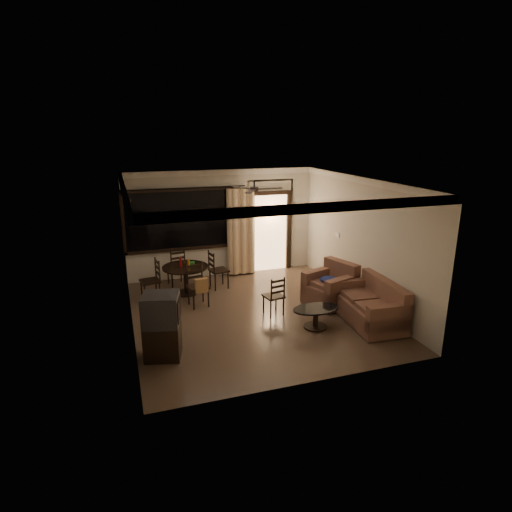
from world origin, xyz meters
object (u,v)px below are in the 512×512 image
object	(u,v)px
armchair	(332,287)
dining_table	(186,272)
dining_chair_west	(151,288)
sofa	(372,307)
coffee_table	(316,315)
dining_chair_south	(198,293)
dining_chair_north	(177,274)
dining_chair_east	(219,277)
side_chair	(274,303)
tv_cabinet	(162,326)

from	to	relation	value
armchair	dining_table	bearing A→B (deg)	133.35
dining_chair_west	dining_table	bearing A→B (deg)	90.09
sofa	dining_table	bearing A→B (deg)	143.93
coffee_table	dining_table	bearing A→B (deg)	128.77
dining_chair_south	dining_chair_north	xyz separation A→B (m)	(-0.26, 1.51, -0.02)
dining_chair_east	dining_chair_south	bearing A→B (deg)	135.70
dining_table	coffee_table	distance (m)	3.40
sofa	side_chair	distance (m)	2.01
sofa	side_chair	xyz separation A→B (m)	(-1.74, 1.00, -0.09)
dining_chair_west	sofa	bearing A→B (deg)	47.97
tv_cabinet	coffee_table	bearing A→B (deg)	18.51
dining_chair_north	dining_chair_east	bearing A→B (deg)	141.53
dining_chair_west	dining_chair_east	world-z (taller)	same
armchair	coffee_table	xyz separation A→B (m)	(-0.87, -1.00, -0.11)
dining_chair_west	dining_chair_south	bearing A→B (deg)	44.30
armchair	dining_chair_north	bearing A→B (deg)	125.63
dining_table	sofa	bearing A→B (deg)	-40.29
dining_table	dining_chair_south	bearing A→B (deg)	-80.91
tv_cabinet	sofa	world-z (taller)	tv_cabinet
dining_table	dining_chair_west	size ratio (longest dim) A/B	1.14
dining_table	sofa	distance (m)	4.33
dining_chair_west	dining_chair_north	bearing A→B (deg)	129.65
dining_chair_west	dining_chair_north	size ratio (longest dim) A/B	1.00
side_chair	tv_cabinet	bearing A→B (deg)	13.79
dining_chair_east	sofa	world-z (taller)	dining_chair_east
dining_chair_north	dining_chair_south	bearing A→B (deg)	90.65
sofa	side_chair	bearing A→B (deg)	154.29
dining_chair_north	side_chair	xyz separation A→B (m)	(1.69, -2.46, -0.03)
armchair	tv_cabinet	bearing A→B (deg)	179.52
dining_chair_west	dining_chair_north	distance (m)	1.06
dining_chair_north	sofa	bearing A→B (deg)	125.49
dining_chair_south	dining_table	bearing A→B (deg)	89.87
dining_chair_south	side_chair	size ratio (longest dim) A/B	1.10
dining_chair_south	tv_cabinet	distance (m)	2.26
dining_chair_east	coffee_table	world-z (taller)	dining_chair_east
armchair	dining_chair_east	bearing A→B (deg)	122.83
dining_chair_west	tv_cabinet	bearing A→B (deg)	-9.95
dining_chair_west	dining_chair_north	world-z (taller)	same
coffee_table	tv_cabinet	bearing A→B (deg)	-176.02
tv_cabinet	coffee_table	size ratio (longest dim) A/B	1.22
dining_chair_north	sofa	distance (m)	4.87
dining_chair_south	coffee_table	distance (m)	2.68
dining_chair_east	coffee_table	distance (m)	3.07
dining_table	armchair	bearing A→B (deg)	-28.74
dining_table	dining_chair_north	bearing A→B (deg)	100.86
coffee_table	armchair	bearing A→B (deg)	49.05
dining_chair_north	armchair	xyz separation A→B (m)	(3.12, -2.31, 0.10)
sofa	armchair	distance (m)	1.19
dining_chair_west	armchair	bearing A→B (deg)	59.27
dining_chair_north	tv_cabinet	distance (m)	3.61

